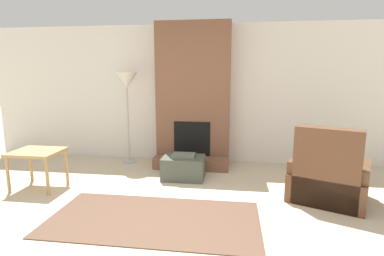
{
  "coord_description": "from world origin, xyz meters",
  "views": [
    {
      "loc": [
        0.73,
        -2.7,
        1.69
      ],
      "look_at": [
        0.0,
        2.6,
        0.72
      ],
      "focal_mm": 28.0,
      "sensor_mm": 36.0,
      "label": 1
    }
  ],
  "objects_px": {
    "ottoman": "(184,167)",
    "floor_lamp_left": "(127,83)",
    "side_table": "(37,156)",
    "armchair": "(327,180)"
  },
  "relations": [
    {
      "from": "side_table",
      "to": "floor_lamp_left",
      "type": "relative_size",
      "value": 0.4
    },
    {
      "from": "ottoman",
      "to": "floor_lamp_left",
      "type": "bearing_deg",
      "value": 146.84
    },
    {
      "from": "side_table",
      "to": "floor_lamp_left",
      "type": "distance_m",
      "value": 2.0
    },
    {
      "from": "armchair",
      "to": "side_table",
      "type": "height_order",
      "value": "armchair"
    },
    {
      "from": "armchair",
      "to": "side_table",
      "type": "relative_size",
      "value": 1.74
    },
    {
      "from": "armchair",
      "to": "floor_lamp_left",
      "type": "bearing_deg",
      "value": 0.13
    },
    {
      "from": "floor_lamp_left",
      "to": "ottoman",
      "type": "bearing_deg",
      "value": -33.16
    },
    {
      "from": "ottoman",
      "to": "armchair",
      "type": "relative_size",
      "value": 0.56
    },
    {
      "from": "floor_lamp_left",
      "to": "side_table",
      "type": "bearing_deg",
      "value": -120.98
    },
    {
      "from": "armchair",
      "to": "side_table",
      "type": "bearing_deg",
      "value": 24.53
    }
  ]
}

